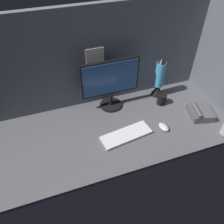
{
  "coord_description": "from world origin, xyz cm",
  "views": [
    {
      "loc": [
        -45.1,
        -113.05,
        124.43
      ],
      "look_at": [
        0.91,
        0.0,
        14.0
      ],
      "focal_mm": 36.78,
      "sensor_mm": 36.0,
      "label": 1
    }
  ],
  "objects_px": {
    "monitor": "(110,82)",
    "desk_phone": "(200,112)",
    "keyboard": "(126,135)",
    "lava_lamp": "(159,80)",
    "mug_black_travel": "(162,99)",
    "mouse": "(164,127)"
  },
  "relations": [
    {
      "from": "mouse",
      "to": "lava_lamp",
      "type": "xyz_separation_m",
      "value": [
        0.15,
        0.39,
        0.13
      ]
    },
    {
      "from": "monitor",
      "to": "lava_lamp",
      "type": "relative_size",
      "value": 1.29
    },
    {
      "from": "monitor",
      "to": "mouse",
      "type": "distance_m",
      "value": 0.53
    },
    {
      "from": "monitor",
      "to": "desk_phone",
      "type": "height_order",
      "value": "monitor"
    },
    {
      "from": "monitor",
      "to": "mouse",
      "type": "height_order",
      "value": "monitor"
    },
    {
      "from": "keyboard",
      "to": "monitor",
      "type": "bearing_deg",
      "value": 81.41
    },
    {
      "from": "monitor",
      "to": "desk_phone",
      "type": "distance_m",
      "value": 0.75
    },
    {
      "from": "keyboard",
      "to": "desk_phone",
      "type": "relative_size",
      "value": 1.64
    },
    {
      "from": "mouse",
      "to": "desk_phone",
      "type": "relative_size",
      "value": 0.42
    },
    {
      "from": "monitor",
      "to": "mouse",
      "type": "relative_size",
      "value": 4.78
    },
    {
      "from": "monitor",
      "to": "mug_black_travel",
      "type": "xyz_separation_m",
      "value": [
        0.41,
        -0.12,
        -0.19
      ]
    },
    {
      "from": "mug_black_travel",
      "to": "lava_lamp",
      "type": "distance_m",
      "value": 0.16
    },
    {
      "from": "monitor",
      "to": "mug_black_travel",
      "type": "height_order",
      "value": "monitor"
    },
    {
      "from": "monitor",
      "to": "desk_phone",
      "type": "relative_size",
      "value": 2.03
    },
    {
      "from": "lava_lamp",
      "to": "mouse",
      "type": "bearing_deg",
      "value": -110.71
    },
    {
      "from": "monitor",
      "to": "desk_phone",
      "type": "xyz_separation_m",
      "value": [
        0.63,
        -0.35,
        -0.2
      ]
    },
    {
      "from": "mouse",
      "to": "desk_phone",
      "type": "height_order",
      "value": "desk_phone"
    },
    {
      "from": "mug_black_travel",
      "to": "desk_phone",
      "type": "bearing_deg",
      "value": -46.79
    },
    {
      "from": "monitor",
      "to": "desk_phone",
      "type": "bearing_deg",
      "value": -29.27
    },
    {
      "from": "desk_phone",
      "to": "mug_black_travel",
      "type": "bearing_deg",
      "value": 133.21
    },
    {
      "from": "desk_phone",
      "to": "monitor",
      "type": "bearing_deg",
      "value": 150.73
    },
    {
      "from": "keyboard",
      "to": "lava_lamp",
      "type": "bearing_deg",
      "value": 32.25
    }
  ]
}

